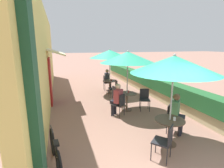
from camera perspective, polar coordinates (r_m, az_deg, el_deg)
cafe_facade_wall at (r=8.75m, az=-20.84°, el=8.20°), size 0.98×13.87×4.20m
planter_hedge at (r=10.19m, az=11.09°, el=0.47°), size 0.60×12.87×1.01m
patio_table_near at (r=5.02m, az=18.19°, el=-13.01°), size 0.78×0.78×0.72m
patio_umbrella_near at (r=4.57m, az=19.61°, el=6.01°), size 2.16×2.16×2.44m
cafe_chair_near_left at (r=4.37m, az=16.96°, el=-17.06°), size 0.56×0.56×0.87m
cafe_chair_near_right at (r=5.69m, az=19.10°, el=-10.02°), size 0.56×0.56×0.87m
seated_patron_near_right at (r=5.61m, az=20.35°, el=-8.57°), size 0.51×0.51×1.25m
coffee_cup_near at (r=4.90m, az=19.71°, el=-10.66°), size 0.07×0.07×0.09m
patio_table_mid at (r=7.21m, az=4.89°, el=-4.50°), size 0.78×0.78×0.72m
patio_umbrella_mid at (r=6.91m, az=5.15°, el=8.68°), size 2.16×2.16×2.44m
cafe_chair_mid_left at (r=7.35m, az=10.58°, el=-4.39°), size 0.51×0.51×0.87m
cafe_chair_mid_right at (r=7.78m, az=1.52°, el=-3.24°), size 0.47×0.47×0.87m
cafe_chair_mid_back at (r=6.57m, az=2.51°, el=-6.27°), size 0.56×0.56×0.87m
seated_patron_mid_back at (r=6.57m, az=1.68°, el=-4.69°), size 0.50×0.51×1.25m
coffee_cup_mid at (r=7.23m, az=5.41°, el=-2.48°), size 0.07×0.07×0.09m
patio_table_far at (r=9.68m, az=-0.73°, el=-0.02°), size 0.78×0.78×0.72m
patio_umbrella_far at (r=9.46m, az=-0.75°, el=9.77°), size 2.16×2.16×2.44m
cafe_chair_far_left at (r=10.37m, az=-1.99°, el=0.79°), size 0.43×0.43×0.87m
seated_patron_far_left at (r=10.35m, az=-1.39°, el=1.74°), size 0.42×0.36×1.25m
cafe_chair_far_right at (r=9.00m, az=0.73°, el=-1.03°), size 0.43×0.43×0.87m
coffee_cup_far at (r=9.62m, az=-0.22°, el=1.36°), size 0.07×0.07×0.09m
bicycle_leaning at (r=4.28m, az=-17.97°, el=-20.52°), size 0.30×1.66×0.75m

